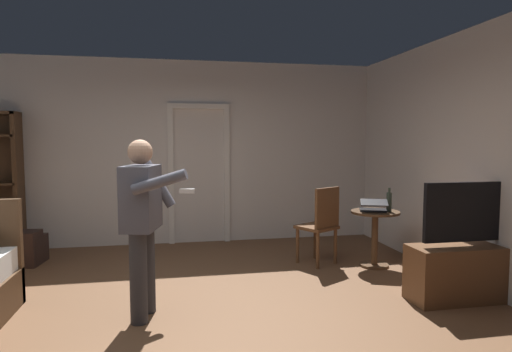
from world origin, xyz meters
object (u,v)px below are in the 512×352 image
side_table (375,229)px  suitcase_small (19,250)px  tv_flatscreen (468,266)px  bottle_on_table (389,202)px  wooden_chair (321,222)px  person_blue_shirt (143,216)px  suitcase_dark (15,249)px  laptop (373,207)px

side_table → suitcase_small: (-4.41, 0.99, -0.29)m
tv_flatscreen → bottle_on_table: 1.28m
bottle_on_table → wooden_chair: (-0.77, 0.28, -0.28)m
person_blue_shirt → suitcase_small: person_blue_shirt is taller
bottle_on_table → side_table: bearing=150.3°
person_blue_shirt → suitcase_small: bearing=129.2°
tv_flatscreen → person_blue_shirt: person_blue_shirt is taller
side_table → suitcase_dark: bearing=168.7°
suitcase_dark → suitcase_small: (0.01, 0.11, -0.04)m
wooden_chair → person_blue_shirt: size_ratio=0.63×
bottle_on_table → suitcase_dark: 4.70m
laptop → suitcase_dark: size_ratio=0.74×
suitcase_small → wooden_chair: bearing=-4.5°
person_blue_shirt → suitcase_dark: size_ratio=2.78×
tv_flatscreen → side_table: size_ratio=1.68×
suitcase_small → suitcase_dark: bearing=-85.5°
wooden_chair → suitcase_dark: bearing=169.8°
suitcase_dark → suitcase_small: bearing=94.4°
bottle_on_table → suitcase_small: size_ratio=0.50×
tv_flatscreen → bottle_on_table: tv_flatscreen is taller
person_blue_shirt → suitcase_dark: person_blue_shirt is taller
laptop → bottle_on_table: bearing=-12.1°
bottle_on_table → wooden_chair: bottle_on_table is taller
side_table → person_blue_shirt: 2.97m
wooden_chair → person_blue_shirt: (-2.10, -1.27, 0.37)m
laptop → suitcase_small: laptop is taller
tv_flatscreen → laptop: tv_flatscreen is taller
laptop → bottle_on_table: 0.20m
tv_flatscreen → side_table: tv_flatscreen is taller
bottle_on_table → suitcase_small: bearing=166.8°
tv_flatscreen → suitcase_small: bearing=155.1°
laptop → person_blue_shirt: (-2.69, -1.03, 0.16)m
tv_flatscreen → side_table: 1.30m
tv_flatscreen → person_blue_shirt: 3.16m
laptop → bottle_on_table: bottle_on_table is taller
suitcase_small → tv_flatscreen: bearing=-17.7°
tv_flatscreen → bottle_on_table: (-0.23, 1.16, 0.48)m
wooden_chair → suitcase_dark: size_ratio=1.74×
tv_flatscreen → bottle_on_table: bearing=101.4°
wooden_chair → suitcase_dark: 3.86m
person_blue_shirt → suitcase_small: (-1.68, 2.06, -0.73)m
side_table → laptop: bearing=-138.9°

